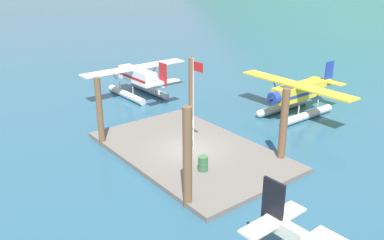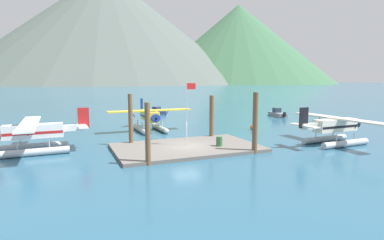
{
  "view_description": "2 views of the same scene",
  "coord_description": "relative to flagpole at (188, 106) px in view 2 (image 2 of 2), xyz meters",
  "views": [
    {
      "loc": [
        18.82,
        -14.47,
        11.41
      ],
      "look_at": [
        -2.36,
        2.0,
        1.12
      ],
      "focal_mm": 37.79,
      "sensor_mm": 36.0,
      "label": 1
    },
    {
      "loc": [
        -10.28,
        -26.04,
        6.39
      ],
      "look_at": [
        1.13,
        1.41,
        2.49
      ],
      "focal_mm": 28.88,
      "sensor_mm": 36.0,
      "label": 2
    }
  ],
  "objects": [
    {
      "name": "ground_plane",
      "position": [
        -0.21,
        -0.21,
        -4.0
      ],
      "size": [
        1200.0,
        1200.0,
        0.0
      ],
      "primitive_type": "plane",
      "color": "#285670"
    },
    {
      "name": "dock_platform",
      "position": [
        -0.21,
        -0.21,
        -3.85
      ],
      "size": [
        13.13,
        8.11,
        0.3
      ],
      "primitive_type": "cube",
      "color": "#66605B",
      "rests_on": "ground"
    },
    {
      "name": "piling_near_left",
      "position": [
        -4.87,
        -4.13,
        -1.64
      ],
      "size": [
        0.4,
        0.4,
        4.74
      ],
      "primitive_type": "cylinder",
      "color": "brown",
      "rests_on": "ground"
    },
    {
      "name": "piling_near_right",
      "position": [
        4.61,
        -4.07,
        -1.34
      ],
      "size": [
        0.46,
        0.46,
        5.33
      ],
      "primitive_type": "cylinder",
      "color": "brown",
      "rests_on": "ground"
    },
    {
      "name": "piling_far_left",
      "position": [
        -4.63,
        3.34,
        -1.48
      ],
      "size": [
        0.42,
        0.42,
        5.04
      ],
      "primitive_type": "cylinder",
      "color": "brown",
      "rests_on": "ground"
    },
    {
      "name": "piling_far_right",
      "position": [
        4.18,
        3.53,
        -1.65
      ],
      "size": [
        0.47,
        0.47,
        4.71
      ],
      "primitive_type": "cylinder",
      "color": "brown",
      "rests_on": "ground"
    },
    {
      "name": "flagpole",
      "position": [
        0.0,
        0.0,
        0.0
      ],
      "size": [
        0.95,
        0.1,
        5.94
      ],
      "color": "silver",
      "rests_on": "dock_platform"
    },
    {
      "name": "fuel_drum",
      "position": [
        2.56,
        -1.39,
        -3.26
      ],
      "size": [
        0.62,
        0.62,
        0.88
      ],
      "color": "#33663D",
      "rests_on": "dock_platform"
    },
    {
      "name": "mooring_buoy",
      "position": [
        11.72,
        6.87,
        -3.66
      ],
      "size": [
        0.69,
        0.69,
        0.69
      ],
      "primitive_type": "sphere",
      "color": "orange",
      "rests_on": "ground"
    },
    {
      "name": "mountain_ridge_centre_peak",
      "position": [
        255.92,
        418.66,
        58.9
      ],
      "size": [
        303.37,
        303.37,
        125.8
      ],
      "color": "#386042",
      "rests_on": "ground"
    },
    {
      "name": "mountain_ridge_east_peak",
      "position": [
        56.38,
        481.12,
        81.2
      ],
      "size": [
        438.39,
        438.39,
        170.41
      ],
      "color": "#4C5651",
      "rests_on": "ground"
    },
    {
      "name": "seaplane_yellow_bow_centre",
      "position": [
        -0.72,
        10.97,
        -2.43
      ],
      "size": [
        10.4,
        7.98,
        3.84
      ],
      "color": "#B7BABF",
      "rests_on": "ground"
    },
    {
      "name": "seaplane_cream_stbd_aft",
      "position": [
        14.17,
        -3.89,
        -2.43
      ],
      "size": [
        7.98,
        10.44,
        3.84
      ],
      "color": "#B7BABF",
      "rests_on": "ground"
    },
    {
      "name": "seaplane_white_port_fwd",
      "position": [
        -13.1,
        3.56,
        -2.43
      ],
      "size": [
        7.98,
        10.42,
        3.84
      ],
      "color": "#B7BABF",
      "rests_on": "ground"
    },
    {
      "name": "boat_grey_open_east",
      "position": [
        23.77,
        17.43,
        -3.52
      ],
      "size": [
        2.12,
        4.86,
        1.5
      ],
      "color": "gray",
      "rests_on": "ground"
    },
    {
      "name": "boat_navy_open_north",
      "position": [
        4.88,
        27.76,
        -3.52
      ],
      "size": [
        4.36,
        3.48,
        1.5
      ],
      "color": "navy",
      "rests_on": "ground"
    }
  ]
}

